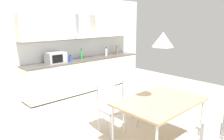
% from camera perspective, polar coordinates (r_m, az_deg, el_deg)
% --- Properties ---
extents(ground_plane, '(8.70, 8.03, 0.02)m').
position_cam_1_polar(ground_plane, '(4.19, 1.99, -15.70)').
color(ground_plane, beige).
extents(wall_back, '(6.96, 0.10, 2.63)m').
position_cam_1_polar(wall_back, '(5.97, -16.76, 5.79)').
color(wall_back, silver).
rests_on(wall_back, ground_plane).
extents(kitchen_counter, '(3.59, 0.62, 0.93)m').
position_cam_1_polar(kitchen_counter, '(6.33, -6.77, -1.19)').
color(kitchen_counter, '#333333').
rests_on(kitchen_counter, ground_plane).
extents(backsplash_tile, '(3.57, 0.02, 0.53)m').
position_cam_1_polar(backsplash_tile, '(6.43, -8.45, 5.53)').
color(backsplash_tile, silver).
rests_on(backsplash_tile, kitchen_counter).
extents(upper_wall_cabinets, '(3.57, 0.40, 0.65)m').
position_cam_1_polar(upper_wall_cabinets, '(6.25, -7.81, 11.20)').
color(upper_wall_cabinets, silver).
extents(microwave, '(0.48, 0.35, 0.28)m').
position_cam_1_polar(microwave, '(5.72, -14.50, 3.13)').
color(microwave, '#ADADB2').
rests_on(microwave, kitchen_counter).
extents(bottle_brown, '(0.06, 0.06, 0.28)m').
position_cam_1_polar(bottle_brown, '(7.07, 1.33, 5.17)').
color(bottle_brown, brown).
rests_on(bottle_brown, kitchen_counter).
extents(bottle_green, '(0.06, 0.06, 0.31)m').
position_cam_1_polar(bottle_green, '(6.21, -7.98, 4.05)').
color(bottle_green, green).
rests_on(bottle_green, kitchen_counter).
extents(bottle_white, '(0.08, 0.08, 0.27)m').
position_cam_1_polar(bottle_white, '(6.76, -1.54, 4.75)').
color(bottle_white, white).
rests_on(bottle_white, kitchen_counter).
extents(bottle_blue, '(0.08, 0.08, 0.18)m').
position_cam_1_polar(bottle_blue, '(5.91, -10.82, 3.00)').
color(bottle_blue, blue).
rests_on(bottle_blue, kitchen_counter).
extents(dining_table, '(1.40, 0.95, 0.75)m').
position_cam_1_polar(dining_table, '(3.60, 12.35, -8.44)').
color(dining_table, tan).
rests_on(dining_table, ground_plane).
extents(chair_far_right, '(0.42, 0.42, 0.87)m').
position_cam_1_polar(chair_far_right, '(4.38, 5.39, -6.67)').
color(chair_far_right, '#B2B2B7').
rests_on(chair_far_right, ground_plane).
extents(chair_far_left, '(0.43, 0.43, 0.87)m').
position_cam_1_polar(chair_far_left, '(3.97, -0.66, -8.73)').
color(chair_far_left, '#B2B2B7').
rests_on(chair_far_left, ground_plane).
extents(chair_near_right, '(0.42, 0.42, 0.87)m').
position_cam_1_polar(chair_near_right, '(3.57, 26.78, -12.74)').
color(chair_near_right, '#B2B2B7').
rests_on(chair_near_right, ground_plane).
extents(pendant_lamp, '(0.32, 0.32, 0.22)m').
position_cam_1_polar(pendant_lamp, '(3.37, 13.17, 7.75)').
color(pendant_lamp, silver).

